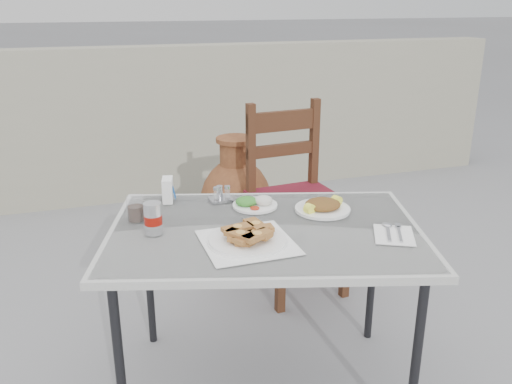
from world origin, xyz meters
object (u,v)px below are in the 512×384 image
object	(u,v)px
cafe_table	(265,240)
soda_can	(153,218)
chair	(295,196)
condiment_caddy	(221,196)
salad_rice_plate	(254,203)
pide_plate	(248,235)
salad_chopped_plate	(323,206)
cola_glass	(136,210)
napkin_holder	(168,190)
terracotta_urn	(236,204)

from	to	relation	value
cafe_table	soda_can	world-z (taller)	soda_can
chair	soda_can	bearing A→B (deg)	-145.78
cafe_table	condiment_caddy	world-z (taller)	condiment_caddy
salad_rice_plate	condiment_caddy	bearing A→B (deg)	136.08
condiment_caddy	chair	xyz separation A→B (m)	(0.52, 0.43, -0.21)
salad_rice_plate	soda_can	distance (m)	0.46
cafe_table	condiment_caddy	distance (m)	0.35
pide_plate	salad_chopped_plate	xyz separation A→B (m)	(0.38, 0.20, -0.01)
cola_glass	chair	xyz separation A→B (m)	(0.89, 0.54, -0.23)
napkin_holder	chair	xyz separation A→B (m)	(0.74, 0.37, -0.24)
soda_can	condiment_caddy	distance (m)	0.41
soda_can	terracotta_urn	size ratio (longest dim) A/B	0.15
pide_plate	napkin_holder	distance (m)	0.54
condiment_caddy	terracotta_urn	bearing A→B (deg)	70.06
pide_plate	salad_chopped_plate	distance (m)	0.43
cafe_table	chair	size ratio (longest dim) A/B	1.33
chair	salad_chopped_plate	bearing A→B (deg)	-107.87
soda_can	cola_glass	bearing A→B (deg)	108.02
salad_rice_plate	terracotta_urn	distance (m)	1.06
pide_plate	soda_can	xyz separation A→B (m)	(-0.31, 0.19, 0.03)
salad_chopped_plate	chair	bearing A→B (deg)	77.21
salad_rice_plate	condiment_caddy	world-z (taller)	condiment_caddy
cola_glass	terracotta_urn	xyz separation A→B (m)	(0.68, 0.96, -0.40)
napkin_holder	chair	world-z (taller)	chair
cafe_table	pide_plate	bearing A→B (deg)	-133.57
salad_chopped_plate	cola_glass	bearing A→B (deg)	169.73
pide_plate	salad_rice_plate	distance (m)	0.36
cafe_table	napkin_holder	xyz separation A→B (m)	(-0.30, 0.40, 0.10)
soda_can	condiment_caddy	xyz separation A→B (m)	(0.32, 0.26, -0.04)
salad_chopped_plate	condiment_caddy	bearing A→B (deg)	146.71
salad_chopped_plate	soda_can	xyz separation A→B (m)	(-0.69, -0.01, 0.04)
salad_chopped_plate	napkin_holder	distance (m)	0.66
pide_plate	chair	world-z (taller)	chair
cafe_table	salad_rice_plate	size ratio (longest dim) A/B	7.23
cafe_table	napkin_holder	size ratio (longest dim) A/B	13.24
napkin_holder	condiment_caddy	xyz separation A→B (m)	(0.22, -0.06, -0.03)
cola_glass	condiment_caddy	bearing A→B (deg)	16.10
salad_rice_plate	salad_chopped_plate	size ratio (longest dim) A/B	0.83
pide_plate	condiment_caddy	distance (m)	0.44
pide_plate	soda_can	bearing A→B (deg)	148.53
cola_glass	chair	size ratio (longest dim) A/B	0.10
soda_can	cola_glass	size ratio (longest dim) A/B	1.22
pide_plate	condiment_caddy	size ratio (longest dim) A/B	3.17
cafe_table	soda_can	bearing A→B (deg)	169.35
pide_plate	condiment_caddy	xyz separation A→B (m)	(0.02, 0.44, -0.01)
chair	napkin_holder	bearing A→B (deg)	-158.41
cola_glass	pide_plate	bearing A→B (deg)	-43.49
cafe_table	soda_can	xyz separation A→B (m)	(-0.41, 0.08, 0.11)
pide_plate	terracotta_urn	world-z (taller)	pide_plate
pide_plate	cola_glass	bearing A→B (deg)	136.51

